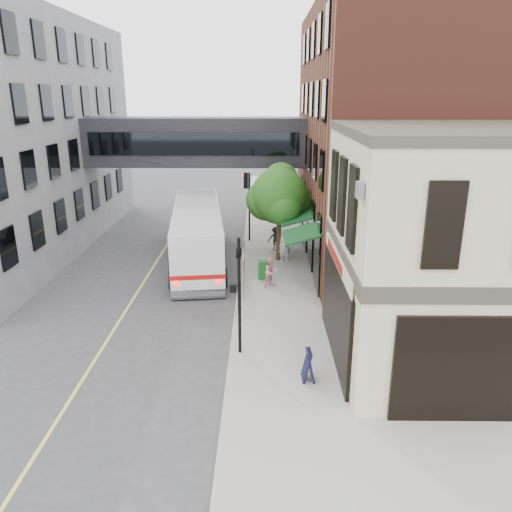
{
  "coord_description": "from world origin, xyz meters",
  "views": [
    {
      "loc": [
        1.2,
        -14.8,
        9.47
      ],
      "look_at": [
        0.98,
        4.41,
        3.18
      ],
      "focal_mm": 35.0,
      "sensor_mm": 36.0,
      "label": 1
    }
  ],
  "objects_px": {
    "pedestrian_c": "(275,239)",
    "newspaper_box": "(263,270)",
    "bus": "(197,232)",
    "pedestrian_b": "(271,272)",
    "sandwich_board": "(308,365)",
    "pedestrian_a": "(285,246)"
  },
  "relations": [
    {
      "from": "pedestrian_b",
      "to": "sandwich_board",
      "type": "height_order",
      "value": "pedestrian_b"
    },
    {
      "from": "pedestrian_b",
      "to": "sandwich_board",
      "type": "distance_m",
      "value": 8.73
    },
    {
      "from": "pedestrian_a",
      "to": "newspaper_box",
      "type": "xyz_separation_m",
      "value": [
        -1.26,
        -2.77,
        -0.45
      ]
    },
    {
      "from": "bus",
      "to": "sandwich_board",
      "type": "distance_m",
      "value": 14.1
    },
    {
      "from": "newspaper_box",
      "to": "sandwich_board",
      "type": "xyz_separation_m",
      "value": [
        1.52,
        -9.75,
        0.05
      ]
    },
    {
      "from": "pedestrian_c",
      "to": "sandwich_board",
      "type": "bearing_deg",
      "value": -79.8
    },
    {
      "from": "pedestrian_c",
      "to": "newspaper_box",
      "type": "relative_size",
      "value": 1.51
    },
    {
      "from": "bus",
      "to": "sandwich_board",
      "type": "height_order",
      "value": "bus"
    },
    {
      "from": "sandwich_board",
      "to": "newspaper_box",
      "type": "bearing_deg",
      "value": 96.31
    },
    {
      "from": "pedestrian_c",
      "to": "bus",
      "type": "bearing_deg",
      "value": -152.03
    },
    {
      "from": "pedestrian_a",
      "to": "pedestrian_b",
      "type": "distance_m",
      "value": 3.96
    },
    {
      "from": "pedestrian_c",
      "to": "newspaper_box",
      "type": "xyz_separation_m",
      "value": [
        -0.78,
        -4.98,
        -0.25
      ]
    },
    {
      "from": "newspaper_box",
      "to": "pedestrian_b",
      "type": "bearing_deg",
      "value": -71.9
    },
    {
      "from": "bus",
      "to": "pedestrian_c",
      "type": "distance_m",
      "value": 4.99
    },
    {
      "from": "bus",
      "to": "pedestrian_b",
      "type": "relative_size",
      "value": 7.85
    },
    {
      "from": "newspaper_box",
      "to": "sandwich_board",
      "type": "relative_size",
      "value": 0.9
    },
    {
      "from": "bus",
      "to": "pedestrian_a",
      "type": "relative_size",
      "value": 6.49
    },
    {
      "from": "bus",
      "to": "pedestrian_b",
      "type": "distance_m",
      "value": 6.12
    },
    {
      "from": "bus",
      "to": "sandwich_board",
      "type": "xyz_separation_m",
      "value": [
        5.34,
        -13.01,
        -1.11
      ]
    },
    {
      "from": "bus",
      "to": "pedestrian_c",
      "type": "relative_size",
      "value": 8.15
    },
    {
      "from": "pedestrian_c",
      "to": "newspaper_box",
      "type": "bearing_deg",
      "value": -91.57
    },
    {
      "from": "bus",
      "to": "pedestrian_b",
      "type": "xyz_separation_m",
      "value": [
        4.22,
        -4.35,
        -0.88
      ]
    }
  ]
}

